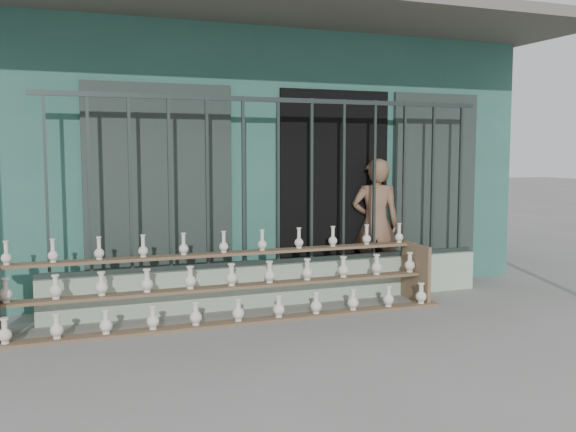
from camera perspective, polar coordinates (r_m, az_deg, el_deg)
name	(u,v)px	position (r m, az deg, el deg)	size (l,w,h in m)	color
ground	(327,335)	(5.96, 3.49, -10.50)	(60.00, 60.00, 0.00)	slate
workshop_building	(212,155)	(9.74, -6.80, 5.38)	(7.40, 6.60, 3.21)	#2A5A4F
parapet_wall	(278,284)	(7.08, -0.87, -6.03)	(5.00, 0.20, 0.45)	#99AD94
security_fence	(278,181)	(6.94, -0.88, 3.09)	(5.00, 0.04, 1.80)	#283330
shelf_rack	(231,283)	(6.47, -5.06, -5.96)	(4.50, 0.68, 0.85)	brown
elderly_woman	(376,224)	(7.84, 7.80, -0.73)	(0.58, 0.38, 1.59)	brown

